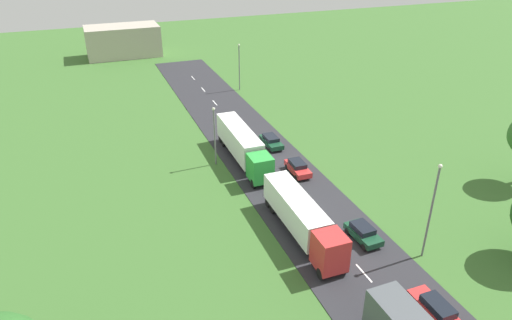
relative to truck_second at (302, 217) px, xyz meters
name	(u,v)px	position (x,y,z in m)	size (l,w,h in m)	color
road	(357,265)	(2.61, -5.51, -2.06)	(10.00, 140.00, 0.06)	#2B2B30
lane_marking_centre	(381,293)	(2.61, -9.08, -2.03)	(0.16, 122.97, 0.01)	white
truck_second	(302,217)	(0.00, 0.00, 0.00)	(2.58, 13.09, 3.59)	red
truck_third	(243,144)	(0.04, 16.54, 0.13)	(2.65, 14.34, 3.77)	green
car_second	(436,309)	(4.85, -12.61, -1.27)	(1.74, 4.49, 1.47)	red
car_third	(363,233)	(5.04, -2.56, -1.27)	(1.97, 3.99, 1.45)	#19472D
car_fourth	(298,167)	(4.92, 11.09, -1.26)	(1.89, 4.23, 1.48)	red
car_fifth	(271,141)	(4.87, 19.04, -1.29)	(1.82, 4.36, 1.39)	#19472D
lamppost_second	(432,207)	(8.72, -6.42, 2.97)	(0.36, 0.36, 9.14)	slate
lamppost_third	(215,133)	(-3.33, 16.86, 2.06)	(0.36, 0.36, 7.36)	slate
lamppost_fourth	(239,65)	(8.63, 42.45, 2.40)	(0.36, 0.36, 8.04)	slate
distant_building	(123,41)	(-7.42, 73.59, 1.16)	(15.46, 8.09, 6.51)	#B2A899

